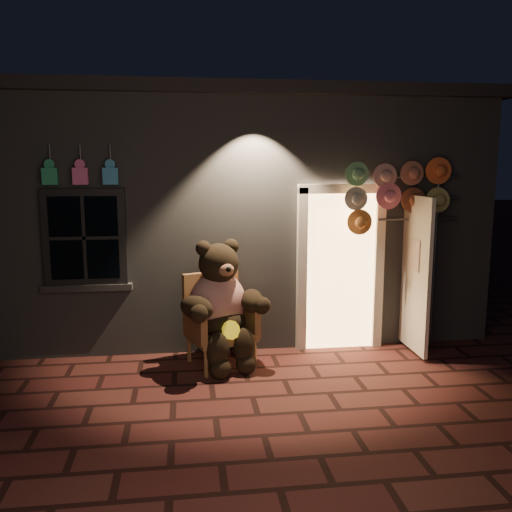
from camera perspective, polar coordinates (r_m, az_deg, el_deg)
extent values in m
plane|color=#51251F|center=(5.94, -0.35, -14.64)|extent=(60.00, 60.00, 0.00)
cube|color=slate|center=(9.43, -3.41, 4.80)|extent=(7.00, 5.00, 3.30)
cube|color=black|center=(9.44, -3.51, 15.32)|extent=(7.30, 5.30, 0.16)
cube|color=black|center=(7.00, -17.56, 1.87)|extent=(1.00, 0.10, 1.20)
cube|color=black|center=(6.97, -17.60, 1.84)|extent=(0.82, 0.06, 1.02)
cube|color=slate|center=(7.10, -17.31, -3.17)|extent=(1.10, 0.14, 0.08)
cube|color=#FFC172|center=(7.28, 8.78, -1.50)|extent=(0.92, 0.10, 2.10)
cube|color=beige|center=(7.11, 4.84, -1.68)|extent=(0.12, 0.12, 2.20)
cube|color=beige|center=(7.40, 12.73, -1.44)|extent=(0.12, 0.12, 2.20)
cube|color=beige|center=(7.11, 9.09, 7.01)|extent=(1.16, 0.12, 0.12)
cube|color=beige|center=(7.23, 16.49, -1.85)|extent=(0.05, 0.80, 2.00)
cube|color=#29985F|center=(6.93, -20.87, 7.85)|extent=(0.18, 0.07, 0.20)
cylinder|color=#59595E|center=(6.99, -20.88, 9.91)|extent=(0.02, 0.02, 0.25)
cube|color=#E25D95|center=(6.86, -18.00, 8.00)|extent=(0.18, 0.07, 0.20)
cylinder|color=#59595E|center=(6.92, -18.01, 10.08)|extent=(0.02, 0.02, 0.25)
cube|color=#3791C1|center=(6.81, -15.07, 8.12)|extent=(0.18, 0.07, 0.20)
cylinder|color=#59595E|center=(6.87, -15.10, 10.22)|extent=(0.02, 0.02, 0.25)
cube|color=#A1693E|center=(6.70, -3.72, -8.26)|extent=(0.91, 0.88, 0.10)
cube|color=#A1693E|center=(6.88, -4.77, -4.65)|extent=(0.71, 0.32, 0.73)
cube|color=#A1693E|center=(6.50, -6.47, -6.95)|extent=(0.28, 0.62, 0.42)
cube|color=#A1693E|center=(6.76, -0.98, -6.25)|extent=(0.28, 0.62, 0.42)
cylinder|color=#A1693E|center=(6.41, -5.27, -11.20)|extent=(0.05, 0.05, 0.33)
cylinder|color=#A1693E|center=(6.64, -0.18, -10.39)|extent=(0.05, 0.05, 0.33)
cylinder|color=#A1693E|center=(6.92, -7.07, -9.63)|extent=(0.05, 0.05, 0.33)
cylinder|color=#A1693E|center=(7.14, -2.30, -8.95)|extent=(0.05, 0.05, 0.33)
ellipsoid|color=#B22713|center=(6.63, -4.08, -4.88)|extent=(0.86, 0.77, 0.75)
ellipsoid|color=black|center=(6.62, -3.78, -6.89)|extent=(0.72, 0.66, 0.35)
sphere|color=black|center=(6.48, -3.95, -0.78)|extent=(0.61, 0.61, 0.48)
sphere|color=black|center=(6.41, -5.55, 0.79)|extent=(0.19, 0.19, 0.19)
sphere|color=black|center=(6.55, -2.65, 1.01)|extent=(0.19, 0.19, 0.19)
ellipsoid|color=#936043|center=(6.29, -3.17, -1.47)|extent=(0.22, 0.19, 0.15)
ellipsoid|color=black|center=(6.29, -6.27, -5.42)|extent=(0.52, 0.55, 0.27)
ellipsoid|color=black|center=(6.56, -0.43, -4.73)|extent=(0.28, 0.49, 0.27)
ellipsoid|color=black|center=(6.36, -4.04, -9.97)|extent=(0.27, 0.27, 0.46)
ellipsoid|color=black|center=(6.48, -1.27, -9.54)|extent=(0.27, 0.27, 0.46)
sphere|color=black|center=(6.37, -3.79, -11.73)|extent=(0.25, 0.25, 0.25)
sphere|color=black|center=(6.50, -1.02, -11.27)|extent=(0.25, 0.25, 0.25)
cylinder|color=yellow|center=(6.35, -2.66, -7.79)|extent=(0.25, 0.16, 0.22)
cylinder|color=#59595E|center=(7.61, 18.29, -0.01)|extent=(0.04, 0.04, 2.46)
cylinder|color=#59595E|center=(7.38, 16.85, 7.97)|extent=(1.09, 0.03, 0.03)
cylinder|color=#59595E|center=(7.39, 16.75, 5.86)|extent=(1.09, 0.03, 0.03)
cylinder|color=#59595E|center=(7.41, 16.65, 3.75)|extent=(1.09, 0.03, 0.03)
cylinder|color=#6DAF72|center=(7.02, 10.65, 8.53)|extent=(0.31, 0.11, 0.31)
cylinder|color=tan|center=(7.11, 13.55, 8.44)|extent=(0.31, 0.11, 0.31)
cylinder|color=#BB6A4E|center=(7.22, 16.37, 8.33)|extent=(0.31, 0.11, 0.31)
cylinder|color=#FF652D|center=(7.43, 18.78, 8.24)|extent=(0.31, 0.11, 0.31)
cylinder|color=beige|center=(7.00, 10.64, 5.91)|extent=(0.31, 0.11, 0.31)
cylinder|color=pink|center=(7.09, 13.53, 5.85)|extent=(0.31, 0.11, 0.31)
cylinder|color=brown|center=(7.29, 16.06, 5.84)|extent=(0.31, 0.11, 0.31)
cylinder|color=tan|center=(7.41, 18.75, 5.76)|extent=(0.31, 0.11, 0.31)
cylinder|color=orange|center=(7.00, 10.64, 3.28)|extent=(0.31, 0.11, 0.31)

